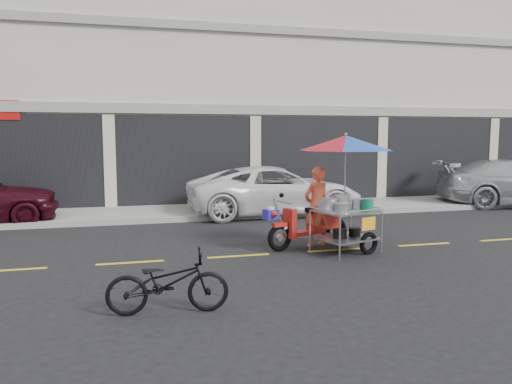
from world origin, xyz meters
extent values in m
plane|color=black|center=(0.00, 0.00, 0.00)|extent=(90.00, 90.00, 0.00)
cube|color=gray|center=(0.00, 5.50, 0.07)|extent=(45.00, 3.00, 0.15)
cube|color=beige|center=(0.00, 10.50, 4.00)|extent=(36.00, 8.00, 8.00)
cube|color=black|center=(0.00, 6.47, 1.45)|extent=(35.28, 0.06, 2.90)
cube|color=gray|center=(0.00, 6.45, 3.10)|extent=(36.00, 0.12, 0.30)
cube|color=gray|center=(0.00, 6.45, 5.60)|extent=(36.00, 0.12, 0.25)
cube|color=gold|center=(0.00, 0.00, 0.00)|extent=(42.00, 0.10, 0.01)
imported|color=white|center=(0.12, 4.70, 0.70)|extent=(5.07, 2.39, 1.40)
imported|color=black|center=(-3.55, -2.77, 0.41)|extent=(1.60, 0.67, 0.82)
torus|color=black|center=(-1.12, 0.19, 0.27)|extent=(0.56, 0.27, 0.55)
torus|color=black|center=(0.27, 0.63, 0.27)|extent=(0.56, 0.27, 0.55)
cylinder|color=#9EA0A5|center=(-1.12, 0.19, 0.27)|extent=(0.15, 0.10, 0.14)
cylinder|color=#9EA0A5|center=(0.27, 0.63, 0.27)|extent=(0.15, 0.10, 0.14)
cube|color=#B2211A|center=(-1.12, 0.19, 0.54)|extent=(0.33, 0.21, 0.08)
cylinder|color=#9EA0A5|center=(-1.12, 0.19, 0.68)|extent=(0.35, 0.15, 0.79)
cube|color=#B2211A|center=(-0.89, 0.26, 0.54)|extent=(0.21, 0.35, 0.58)
cube|color=#B2211A|center=(-0.47, 0.39, 0.31)|extent=(0.82, 0.49, 0.08)
cube|color=#B2211A|center=(-0.06, 0.53, 0.54)|extent=(0.77, 0.46, 0.39)
cube|color=black|center=(-0.15, 0.50, 0.76)|extent=(0.67, 0.41, 0.10)
cylinder|color=#9EA0A5|center=(-1.01, 0.22, 0.97)|extent=(0.19, 0.52, 0.04)
sphere|color=black|center=(-1.01, 0.43, 1.09)|extent=(0.10, 0.10, 0.10)
cylinder|color=white|center=(-1.01, 0.22, 0.47)|extent=(0.15, 0.15, 0.05)
cube|color=#2221A1|center=(-1.33, 0.12, 0.76)|extent=(0.31, 0.28, 0.19)
cylinder|color=white|center=(-1.33, 0.12, 0.88)|extent=(0.20, 0.20, 0.05)
cone|color=#B2211A|center=(-1.28, -0.03, 0.78)|extent=(0.23, 0.26, 0.18)
torus|color=black|center=(0.47, -0.48, 0.21)|extent=(0.46, 0.23, 0.45)
cylinder|color=#9EA0A5|center=(-0.29, -0.82, 0.41)|extent=(0.04, 0.04, 0.83)
cylinder|color=#9EA0A5|center=(-0.56, 0.01, 0.41)|extent=(0.04, 0.04, 0.83)
cylinder|color=#9EA0A5|center=(0.73, -0.50, 0.41)|extent=(0.04, 0.04, 0.83)
cylinder|color=#9EA0A5|center=(0.46, 0.33, 0.41)|extent=(0.04, 0.04, 0.83)
cube|color=#9EA0A5|center=(0.09, -0.25, 0.29)|extent=(1.29, 1.16, 0.03)
cube|color=#9EA0A5|center=(0.09, -0.25, 0.83)|extent=(1.29, 1.16, 0.04)
cylinder|color=#9EA0A5|center=(0.22, -0.66, 0.89)|extent=(1.03, 0.35, 0.02)
cylinder|color=#9EA0A5|center=(-0.05, 0.17, 0.89)|extent=(1.03, 0.35, 0.02)
cylinder|color=#9EA0A5|center=(-0.42, -0.41, 0.89)|extent=(0.29, 0.84, 0.02)
cylinder|color=#9EA0A5|center=(0.60, -0.08, 0.89)|extent=(0.29, 0.84, 0.02)
cylinder|color=#9EA0A5|center=(-0.05, 0.17, 0.29)|extent=(0.26, 0.71, 0.04)
cylinder|color=#9EA0A5|center=(-0.05, 0.17, 0.78)|extent=(0.26, 0.71, 0.04)
cube|color=orange|center=(0.37, -0.65, 0.63)|extent=(0.33, 0.12, 0.24)
cylinder|color=#B7B7BC|center=(-0.25, -0.15, 0.95)|extent=(0.47, 0.47, 0.21)
cylinder|color=#B7B7BC|center=(0.11, -0.01, 0.97)|extent=(0.39, 0.39, 0.25)
cylinder|color=#B7B7BC|center=(0.42, -0.09, 0.93)|extent=(0.33, 0.33, 0.16)
cylinder|color=#B7B7BC|center=(-0.09, -0.49, 0.92)|extent=(0.34, 0.34, 0.15)
cylinder|color=#0C6C45|center=(0.48, -0.37, 0.95)|extent=(0.27, 0.27, 0.21)
cylinder|color=black|center=(-0.05, -0.29, 0.39)|extent=(0.34, 0.34, 0.18)
cylinder|color=black|center=(0.32, -0.17, 0.38)|extent=(0.29, 0.29, 0.16)
cylinder|color=#9EA0A5|center=(0.10, -0.14, 1.56)|extent=(0.03, 0.03, 1.46)
sphere|color=#9EA0A5|center=(0.10, -0.14, 2.31)|extent=(0.06, 0.06, 0.06)
imported|color=#EE573B|center=(-0.24, 0.47, 0.82)|extent=(0.69, 0.56, 1.65)
camera|label=1|loc=(-4.01, -9.08, 2.28)|focal=35.00mm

